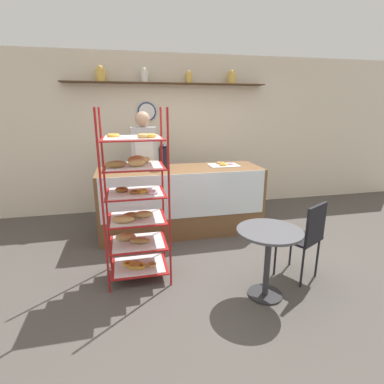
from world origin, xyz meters
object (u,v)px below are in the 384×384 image
at_px(cafe_chair, 306,233).
at_px(person_worker, 144,162).
at_px(donut_tray_counter, 224,165).
at_px(coffee_carafe, 163,157).
at_px(cafe_table, 268,247).
at_px(pastry_rack, 135,204).

bearing_deg(cafe_chair, person_worker, -83.77).
bearing_deg(donut_tray_counter, cafe_chair, -77.47).
relative_size(person_worker, cafe_chair, 2.02).
height_order(cafe_chair, coffee_carafe, coffee_carafe).
bearing_deg(cafe_table, cafe_chair, 20.28).
relative_size(pastry_rack, coffee_carafe, 5.12).
height_order(person_worker, cafe_chair, person_worker).
relative_size(cafe_chair, donut_tray_counter, 1.99).
distance_m(cafe_table, coffee_carafe, 2.03).
xyz_separation_m(pastry_rack, donut_tray_counter, (1.38, 1.23, 0.14)).
height_order(pastry_rack, person_worker, pastry_rack).
bearing_deg(pastry_rack, donut_tray_counter, 41.73).
height_order(coffee_carafe, donut_tray_counter, coffee_carafe).
xyz_separation_m(pastry_rack, cafe_chair, (1.75, -0.44, -0.31)).
xyz_separation_m(pastry_rack, person_worker, (0.22, 1.74, 0.13)).
relative_size(pastry_rack, donut_tray_counter, 4.15).
bearing_deg(coffee_carafe, cafe_table, -66.70).
relative_size(person_worker, donut_tray_counter, 4.01).
xyz_separation_m(person_worker, cafe_table, (0.99, -2.37, -0.45)).
bearing_deg(coffee_carafe, person_worker, 111.09).
relative_size(person_worker, coffee_carafe, 4.95).
distance_m(pastry_rack, coffee_carafe, 1.26).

